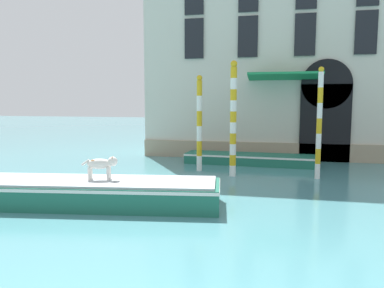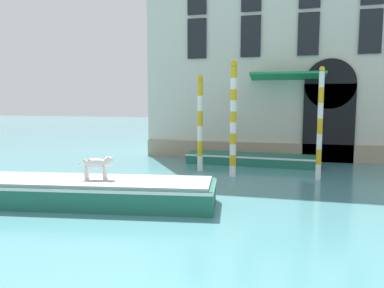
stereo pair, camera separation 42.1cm
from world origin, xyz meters
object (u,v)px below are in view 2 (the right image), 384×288
Objects in this scene: boat_moored_near_palazzo at (251,159)px; mooring_pole_0 at (200,123)px; mooring_pole_1 at (320,123)px; mooring_pole_3 at (233,119)px; dog_on_deck at (98,164)px; boat_foreground at (80,191)px.

boat_moored_near_palazzo is 1.52× the size of mooring_pole_0.
mooring_pole_3 is at bearing -176.49° from mooring_pole_1.
mooring_pole_3 is at bearing 41.17° from dog_on_deck.
dog_on_deck is 5.66m from mooring_pole_3.
boat_moored_near_palazzo is at bearing 54.69° from boat_foreground.
mooring_pole_3 is (-0.44, -2.80, 1.91)m from boat_moored_near_palazzo.
mooring_pole_3 is (3.03, 4.67, 1.05)m from dog_on_deck.
dog_on_deck is at bearing -106.12° from mooring_pole_0.
boat_foreground is 1.76× the size of mooring_pole_3.
mooring_pole_1 is at bearing 29.38° from boat_foreground.
mooring_pole_0 reaches higher than boat_foreground.
boat_moored_near_palazzo is 1.44× the size of mooring_pole_1.
boat_foreground is at bearing -142.73° from mooring_pole_1.
mooring_pole_0 is at bearing 171.85° from mooring_pole_1.
mooring_pole_1 is (6.57, 5.00, 1.65)m from boat_foreground.
boat_foreground is 8.42m from mooring_pole_1.
mooring_pole_0 is 0.89× the size of mooring_pole_3.
mooring_pole_1 is (6.10, 4.85, 0.91)m from dog_on_deck.
mooring_pole_3 reaches higher than boat_moored_near_palazzo.
dog_on_deck is 0.25× the size of mooring_pole_0.
mooring_pole_1 is at bearing -8.15° from mooring_pole_0.
mooring_pole_0 reaches higher than boat_moored_near_palazzo.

